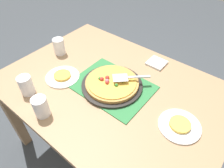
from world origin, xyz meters
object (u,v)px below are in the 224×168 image
Objects in this scene: pizza_pan at (112,85)px; cup_near at (26,85)px; plate_near_left at (179,126)px; served_slice_left at (180,124)px; pizza_server at (128,77)px; plate_far_right at (63,77)px; cup_far at (59,46)px; pizza at (112,82)px; cup_corner at (41,107)px; napkin_stack at (157,63)px; served_slice_right at (62,75)px.

pizza_pan is 0.51m from cup_near.
plate_near_left is 0.01m from served_slice_left.
served_slice_left is at bearing -11.42° from pizza_server.
served_slice_left is 0.92× the size of cup_near.
pizza_pan is 1.93× the size of pizza_server.
plate_far_right is 2.00× the size of served_slice_left.
plate_near_left is 1.83× the size of cup_far.
cup_corner reaches higher than pizza.
served_slice_left is 0.40m from pizza_server.
served_slice_left is 0.92× the size of cup_far.
napkin_stack is at bearing 74.85° from pizza_pan.
pizza_server is at bearing 28.73° from plate_far_right.
plate_near_left is 2.00× the size of served_slice_left.
plate_near_left is 0.40m from pizza_server.
served_slice_left is (0.00, 0.00, 0.01)m from plate_near_left.
served_slice_right is 0.66m from napkin_stack.
served_slice_left is at bearing -2.59° from cup_far.
cup_corner is (0.15, -0.27, 0.04)m from served_slice_right.
plate_far_right is at bearing -170.51° from served_slice_left.
pizza is 0.34m from plate_far_right.
served_slice_left is 0.92× the size of cup_corner.
plate_far_right is 0.66m from napkin_stack.
pizza_server is (0.38, 0.21, 0.06)m from plate_far_right.
cup_corner is at bearing -60.81° from plate_far_right.
cup_near is at bearing -66.68° from cup_far.
cup_near reaches higher than served_slice_right.
pizza is at bearing 69.01° from cup_corner.
cup_near is at bearing -157.02° from served_slice_left.
napkin_stack is at bearing 51.73° from plate_far_right.
pizza_server is (0.07, 0.07, 0.04)m from pizza.
pizza_pan is at bearing -105.15° from napkin_stack.
pizza_server is (-0.39, 0.08, 0.05)m from served_slice_left.
plate_near_left is 0.78m from served_slice_right.
pizza is 3.00× the size of served_slice_right.
plate_far_right is at bearing 75.99° from cup_near.
pizza is 2.75× the size of cup_far.
cup_near is 0.61m from pizza_server.
plate_near_left is 1.83× the size of napkin_stack.
napkin_stack is at bearing 71.74° from cup_corner.
plate_near_left and plate_far_right have the same top height.
plate_near_left is 0.89m from cup_near.
cup_corner reaches higher than plate_near_left.
plate_far_right is 0.78m from served_slice_left.
plate_near_left is at bearing 22.98° from cup_near.
pizza_pan is 3.17× the size of cup_near.
pizza is 2.75× the size of cup_corner.
pizza_server is at bearing -95.66° from napkin_stack.
served_slice_right is at bearing 0.00° from plate_far_right.
pizza_server is (0.38, 0.21, 0.05)m from served_slice_right.
pizza_pan is at bearing 178.58° from plate_near_left.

